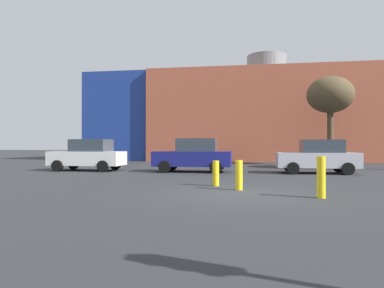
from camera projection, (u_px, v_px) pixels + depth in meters
The scene contains 9 objects.
ground_plane at pixel (242, 193), 10.86m from camera, with size 200.00×200.00×0.00m, color #2D3033.
building_backdrop at pixel (267, 117), 36.13m from camera, with size 36.22×10.11×10.76m.
parked_car_0 at pixel (88, 155), 20.76m from camera, with size 4.28×2.10×1.86m.
parked_car_1 at pixel (194, 155), 19.76m from camera, with size 4.35×2.13×1.89m.
parked_car_2 at pixel (318, 157), 18.69m from camera, with size 4.16×2.04×1.80m.
bare_tree_1 at pixel (330, 96), 26.55m from camera, with size 3.48×3.48×6.75m.
bollard_yellow_0 at pixel (321, 177), 9.89m from camera, with size 0.24×0.24×1.18m, color yellow.
bollard_yellow_1 at pixel (239, 175), 11.68m from camera, with size 0.24×0.24×0.99m, color yellow.
bollard_yellow_2 at pixel (216, 173), 12.87m from camera, with size 0.24×0.24×0.93m, color yellow.
Camera 1 is at (0.20, -10.97, 1.48)m, focal length 32.77 mm.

